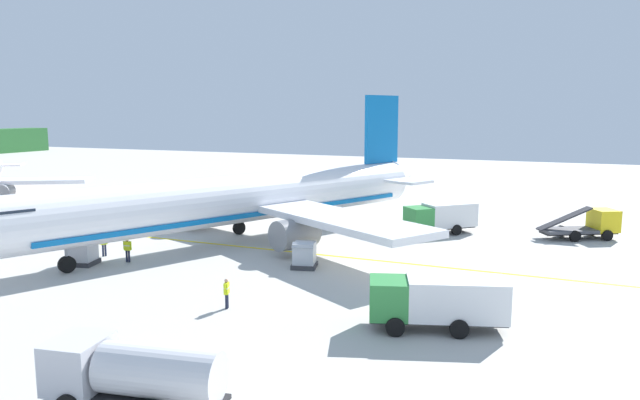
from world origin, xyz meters
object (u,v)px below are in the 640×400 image
object	(u,v)px
crew_loader_right	(128,248)
service_truck_baggage	(437,300)
airliner_foreground	(247,199)
crew_loader_left	(104,242)
service_truck_fuel	(132,372)
service_truck_catering	(591,224)
cargo_container_mid	(83,252)
crew_marshaller	(227,291)
cargo_container_near	(304,255)
service_truck_pushback	(441,216)

from	to	relation	value
crew_loader_right	service_truck_baggage	bearing A→B (deg)	-100.89
airliner_foreground	crew_loader_left	size ratio (longest dim) A/B	22.38
service_truck_fuel	service_truck_catering	distance (m)	40.41
service_truck_fuel	crew_loader_right	xyz separation A→B (m)	(16.18, 14.30, -0.40)
service_truck_catering	cargo_container_mid	size ratio (longest dim) A/B	3.15
crew_marshaller	crew_loader_left	world-z (taller)	crew_loader_left
airliner_foreground	cargo_container_mid	size ratio (longest dim) A/B	19.16
service_truck_catering	crew_loader_left	distance (m)	38.40
airliner_foreground	crew_loader_right	world-z (taller)	airliner_foreground
cargo_container_near	crew_loader_right	world-z (taller)	cargo_container_near
crew_loader_left	service_truck_pushback	bearing A→B (deg)	-49.64
airliner_foreground	service_truck_baggage	world-z (taller)	airliner_foreground
service_truck_pushback	cargo_container_mid	distance (m)	28.48
service_truck_fuel	crew_loader_left	world-z (taller)	service_truck_fuel
cargo_container_mid	crew_loader_right	bearing A→B (deg)	-52.34
airliner_foreground	crew_loader_right	distance (m)	10.42
service_truck_baggage	cargo_container_mid	distance (m)	24.87
airliner_foreground	crew_marshaller	xyz separation A→B (m)	(-14.90, -7.33, -2.43)
service_truck_pushback	cargo_container_near	xyz separation A→B (m)	(-14.84, 6.04, -0.61)
service_truck_catering	service_truck_fuel	bearing A→B (deg)	157.52
service_truck_baggage	cargo_container_mid	size ratio (longest dim) A/B	3.32
airliner_foreground	crew_loader_right	xyz separation A→B (m)	(-9.22, 4.22, -2.39)
service_truck_pushback	airliner_foreground	bearing A→B (deg)	123.28
service_truck_catering	cargo_container_mid	distance (m)	39.41
service_truck_baggage	crew_loader_left	bearing A→B (deg)	78.83
service_truck_baggage	crew_marshaller	size ratio (longest dim) A/B	4.18
service_truck_baggage	crew_marshaller	bearing A→B (deg)	97.16
airliner_foreground	service_truck_fuel	bearing A→B (deg)	-158.36
service_truck_catering	crew_loader_right	xyz separation A→B (m)	(-21.16, 29.75, -0.18)
crew_marshaller	airliner_foreground	bearing A→B (deg)	26.21
service_truck_fuel	service_truck_catering	world-z (taller)	service_truck_catering
airliner_foreground	service_truck_fuel	distance (m)	27.39
crew_loader_left	service_truck_catering	bearing A→B (deg)	-57.73
service_truck_pushback	crew_loader_right	world-z (taller)	service_truck_pushback
airliner_foreground	crew_marshaller	distance (m)	16.78
service_truck_fuel	service_truck_pushback	bearing A→B (deg)	-6.07
service_truck_baggage	crew_loader_left	distance (m)	25.64
service_truck_baggage	cargo_container_near	bearing A→B (deg)	53.74
crew_loader_right	crew_loader_left	bearing A→B (deg)	76.47
cargo_container_near	crew_loader_left	bearing A→B (deg)	100.61
crew_marshaller	crew_loader_right	xyz separation A→B (m)	(5.68, 11.56, 0.04)
airliner_foreground	crew_marshaller	size ratio (longest dim) A/B	24.10
service_truck_pushback	crew_loader_left	distance (m)	27.15
service_truck_catering	cargo_container_mid	bearing A→B (deg)	125.59
airliner_foreground	cargo_container_mid	bearing A→B (deg)	149.31
cargo_container_near	service_truck_fuel	bearing A→B (deg)	-173.07
service_truck_baggage	crew_marshaller	distance (m)	10.97
airliner_foreground	service_truck_pushback	bearing A→B (deg)	-56.72
cargo_container_near	cargo_container_mid	world-z (taller)	cargo_container_mid
airliner_foreground	service_truck_baggage	bearing A→B (deg)	-126.62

